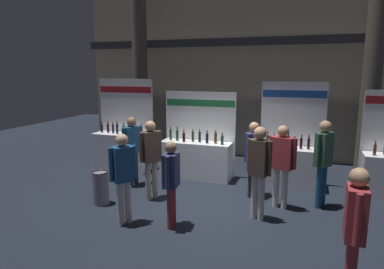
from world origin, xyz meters
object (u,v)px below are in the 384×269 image
exhibitor_booth_0 (122,147)px  visitor_8 (282,159)px  visitor_1 (355,223)px  visitor_3 (151,152)px  exhibitor_booth_2 (290,162)px  visitor_9 (123,171)px  visitor_7 (253,152)px  visitor_2 (323,156)px  trash_bin (101,188)px  visitor_0 (259,165)px  visitor_5 (171,177)px  exhibitor_booth_1 (196,156)px  visitor_4 (132,145)px

exhibitor_booth_0 → visitor_8: 4.83m
visitor_1 → visitor_3: bearing=-119.2°
exhibitor_booth_2 → visitor_9: 4.25m
visitor_7 → visitor_1: bearing=47.1°
exhibitor_booth_2 → visitor_2: exhibitor_booth_2 is taller
visitor_3 → visitor_8: size_ratio=1.01×
trash_bin → visitor_0: bearing=5.9°
visitor_2 → visitor_7: 1.46m
exhibitor_booth_2 → trash_bin: exhibitor_booth_2 is taller
visitor_5 → visitor_9: size_ratio=0.93×
exhibitor_booth_1 → visitor_0: exhibitor_booth_1 is taller
visitor_1 → visitor_2: size_ratio=0.94×
exhibitor_booth_1 → visitor_1: exhibitor_booth_1 is taller
visitor_2 → visitor_9: (-3.49, -2.04, -0.08)m
visitor_3 → visitor_8: bearing=-50.3°
trash_bin → visitor_4: 1.50m
visitor_0 → visitor_3: visitor_0 is taller
trash_bin → visitor_3: bearing=37.0°
visitor_2 → visitor_9: bearing=-26.9°
visitor_5 → visitor_8: visitor_8 is taller
exhibitor_booth_0 → visitor_7: 4.08m
visitor_5 → visitor_8: size_ratio=0.92×
exhibitor_booth_1 → visitor_3: bearing=-104.9°
exhibitor_booth_0 → visitor_9: exhibitor_booth_0 is taller
visitor_2 → visitor_8: 0.86m
visitor_0 → visitor_9: (-2.32, -1.01, -0.06)m
visitor_3 → trash_bin: bearing=158.7°
trash_bin → visitor_4: (0.04, 1.34, 0.67)m
exhibitor_booth_1 → visitor_7: exhibitor_booth_1 is taller
visitor_7 → exhibitor_booth_0: bearing=-85.1°
visitor_4 → visitor_8: 3.63m
visitor_1 → visitor_2: (-0.26, 3.04, 0.07)m
visitor_0 → visitor_4: (-3.25, 1.00, -0.06)m
visitor_8 → visitor_9: 3.19m
visitor_0 → exhibitor_booth_2: bearing=-85.3°
visitor_2 → visitor_5: visitor_2 is taller
exhibitor_booth_1 → exhibitor_booth_2: 2.40m
visitor_1 → visitor_8: bearing=-156.6°
visitor_0 → visitor_4: size_ratio=1.06×
exhibitor_booth_1 → visitor_7: size_ratio=1.33×
visitor_4 → visitor_7: (2.96, 0.19, 0.01)m
exhibitor_booth_0 → visitor_0: 4.77m
exhibitor_booth_0 → exhibitor_booth_1: exhibitor_booth_0 is taller
exhibitor_booth_2 → visitor_0: exhibitor_booth_2 is taller
exhibitor_booth_2 → visitor_0: size_ratio=1.41×
exhibitor_booth_2 → visitor_5: size_ratio=1.59×
visitor_1 → visitor_4: (-4.68, 3.00, -0.00)m
exhibitor_booth_0 → visitor_1: (5.66, -4.16, 0.38)m
visitor_8 → exhibitor_booth_0: bearing=0.2°
visitor_1 → visitor_8: (-1.07, 2.72, 0.03)m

